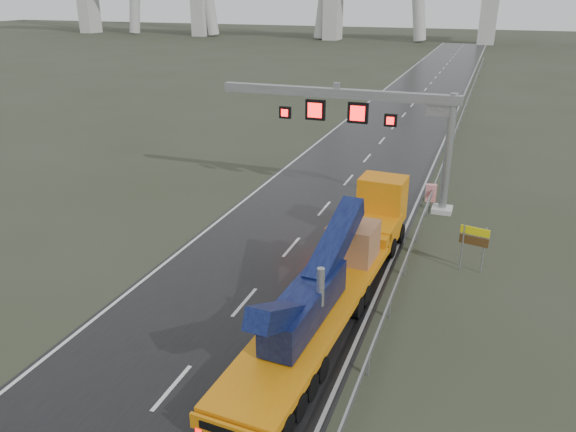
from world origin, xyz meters
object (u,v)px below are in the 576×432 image
at_px(sign_gantry, 370,115).
at_px(heavy_haul_truck, 345,259).
at_px(exit_sign_pair, 474,240).
at_px(striped_barrier, 431,193).

relative_size(sign_gantry, heavy_haul_truck, 0.83).
distance_m(sign_gantry, heavy_haul_truck, 12.30).
xyz_separation_m(sign_gantry, exit_sign_pair, (6.90, -7.55, -3.98)).
xyz_separation_m(sign_gantry, heavy_haul_truck, (1.66, -11.52, -3.99)).
bearing_deg(striped_barrier, exit_sign_pair, -80.55).
bearing_deg(exit_sign_pair, striped_barrier, 120.64).
xyz_separation_m(heavy_haul_truck, exit_sign_pair, (5.23, 3.97, 0.01)).
height_order(sign_gantry, heavy_haul_truck, sign_gantry).
bearing_deg(striped_barrier, sign_gantry, -165.53).
relative_size(sign_gantry, striped_barrier, 13.15).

